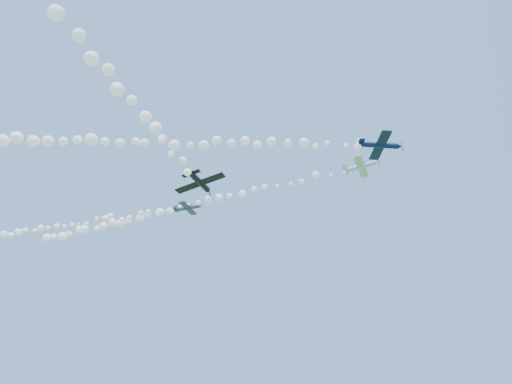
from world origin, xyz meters
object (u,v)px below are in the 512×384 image
(plane_navy, at_px, (380,145))
(plane_grey, at_px, (188,208))
(plane_white, at_px, (361,166))
(plane_black, at_px, (200,182))

(plane_navy, distance_m, plane_grey, 38.58)
(plane_white, bearing_deg, plane_grey, -173.13)
(plane_black, bearing_deg, plane_grey, 31.17)
(plane_white, relative_size, plane_grey, 1.10)
(plane_black, bearing_deg, plane_white, -52.96)
(plane_black, bearing_deg, plane_navy, -66.58)
(plane_white, xyz_separation_m, plane_grey, (-34.32, -1.20, -3.28))
(plane_navy, bearing_deg, plane_white, 102.40)
(plane_grey, height_order, plane_black, plane_grey)
(plane_navy, xyz_separation_m, plane_black, (-26.63, -12.82, -9.28))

